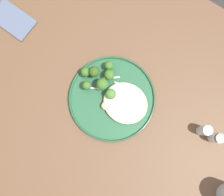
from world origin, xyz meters
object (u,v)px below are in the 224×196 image
at_px(seared_scallop_left_edge, 136,114).
at_px(broccoli_floret_split_head, 87,85).
at_px(broccoli_floret_near_rim, 109,66).
at_px(salt_shaker, 204,130).
at_px(seared_scallop_tilted_round, 135,99).
at_px(seared_scallop_right_edge, 106,106).
at_px(pepper_shaker, 216,138).
at_px(seared_scallop_center_golden, 124,103).
at_px(broccoli_floret_center_pile, 85,72).
at_px(broccoli_floret_beside_noodles, 94,72).
at_px(folded_napkin, 13,20).
at_px(dinner_plate, 112,98).
at_px(broccoli_floret_small_sprig, 111,94).
at_px(broccoli_floret_right_tilted, 102,84).
at_px(broccoli_floret_rear_charred, 109,75).

bearing_deg(seared_scallop_left_edge, broccoli_floret_split_head, -176.81).
xyz_separation_m(broccoli_floret_near_rim, salt_shaker, (0.37, -0.01, -0.01)).
distance_m(seared_scallop_tilted_round, broccoli_floret_near_rim, 0.14).
relative_size(seared_scallop_right_edge, pepper_shaker, 0.40).
bearing_deg(salt_shaker, seared_scallop_center_golden, -166.98).
bearing_deg(broccoli_floret_center_pile, broccoli_floret_split_head, -51.02).
height_order(seared_scallop_left_edge, broccoli_floret_beside_noodles, broccoli_floret_beside_noodles).
relative_size(folded_napkin, salt_shaker, 2.24).
xyz_separation_m(broccoli_floret_center_pile, broccoli_floret_split_head, (0.03, -0.04, 0.00)).
bearing_deg(seared_scallop_left_edge, broccoli_floret_beside_noodles, 168.09).
bearing_deg(broccoli_floret_center_pile, seared_scallop_center_golden, -5.42).
relative_size(dinner_plate, pepper_shaker, 4.33).
bearing_deg(dinner_plate, seared_scallop_tilted_round, 29.97).
bearing_deg(seared_scallop_right_edge, broccoli_floret_small_sprig, 99.01).
xyz_separation_m(seared_scallop_left_edge, broccoli_floret_split_head, (-0.18, -0.01, 0.02)).
bearing_deg(salt_shaker, seared_scallop_tilted_round, -172.49).
relative_size(seared_scallop_tilted_round, broccoli_floret_center_pile, 0.77).
height_order(broccoli_floret_split_head, broccoli_floret_near_rim, same).
height_order(seared_scallop_right_edge, broccoli_floret_right_tilted, broccoli_floret_right_tilted).
bearing_deg(broccoli_floret_small_sprig, salt_shaker, 11.35).
height_order(seared_scallop_center_golden, broccoli_floret_beside_noodles, broccoli_floret_beside_noodles).
xyz_separation_m(seared_scallop_center_golden, folded_napkin, (-0.49, 0.04, -0.02)).
xyz_separation_m(seared_scallop_right_edge, pepper_shaker, (0.35, 0.10, 0.01)).
bearing_deg(seared_scallop_left_edge, seared_scallop_center_golden, 169.38).
distance_m(broccoli_floret_small_sprig, salt_shaker, 0.32).
distance_m(seared_scallop_center_golden, folded_napkin, 0.49).
bearing_deg(broccoli_floret_split_head, dinner_plate, 7.46).
height_order(seared_scallop_left_edge, broccoli_floret_center_pile, broccoli_floret_center_pile).
relative_size(seared_scallop_center_golden, broccoli_floret_center_pile, 0.77).
height_order(seared_scallop_left_edge, broccoli_floret_split_head, broccoli_floret_split_head).
height_order(broccoli_floret_right_tilted, folded_napkin, broccoli_floret_right_tilted).
bearing_deg(seared_scallop_center_golden, broccoli_floret_split_head, -171.33).
relative_size(seared_scallop_tilted_round, pepper_shaker, 0.51).
height_order(seared_scallop_center_golden, broccoli_floret_right_tilted, broccoli_floret_right_tilted).
xyz_separation_m(folded_napkin, pepper_shaker, (0.79, 0.02, 0.03)).
bearing_deg(broccoli_floret_near_rim, folded_napkin, -174.69).
bearing_deg(broccoli_floret_small_sprig, broccoli_floret_split_head, -167.52).
bearing_deg(broccoli_floret_right_tilted, broccoli_floret_center_pile, 175.18).
bearing_deg(seared_scallop_center_golden, folded_napkin, 175.41).
bearing_deg(seared_scallop_center_golden, broccoli_floret_beside_noodles, 167.58).
relative_size(broccoli_floret_split_head, folded_napkin, 0.31).
height_order(broccoli_floret_small_sprig, broccoli_floret_near_rim, broccoli_floret_small_sprig).
xyz_separation_m(seared_scallop_right_edge, folded_napkin, (-0.44, 0.08, -0.02)).
xyz_separation_m(broccoli_floret_rear_charred, broccoli_floret_split_head, (-0.04, -0.07, -0.00)).
bearing_deg(seared_scallop_left_edge, folded_napkin, 174.81).
height_order(broccoli_floret_rear_charred, folded_napkin, broccoli_floret_rear_charred).
xyz_separation_m(seared_scallop_left_edge, salt_shaker, (0.21, 0.07, 0.01)).
distance_m(dinner_plate, seared_scallop_center_golden, 0.04).
xyz_separation_m(seared_scallop_right_edge, broccoli_floret_split_head, (-0.09, 0.02, 0.02)).
relative_size(broccoli_floret_right_tilted, broccoli_floret_split_head, 1.30).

